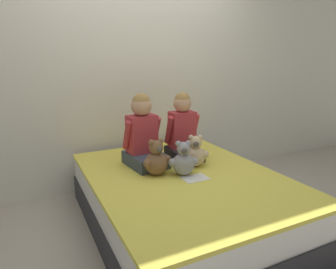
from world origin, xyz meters
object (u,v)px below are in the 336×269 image
at_px(bed, 183,200).
at_px(teddy_bear_held_by_right_child, 195,153).
at_px(teddy_bear_between_children, 183,161).
at_px(child_on_left, 143,135).
at_px(sign_card, 195,178).
at_px(teddy_bear_held_by_left_child, 156,160).
at_px(child_on_right, 183,130).

bearing_deg(bed, teddy_bear_held_by_right_child, 34.52).
height_order(teddy_bear_held_by_right_child, teddy_bear_between_children, teddy_bear_between_children).
relative_size(child_on_left, sign_card, 3.11).
bearing_deg(teddy_bear_held_by_left_child, teddy_bear_held_by_right_child, -2.33).
distance_m(child_on_left, teddy_bear_held_by_right_child, 0.50).
relative_size(child_on_right, teddy_bear_between_children, 2.17).
xyz_separation_m(child_on_left, sign_card, (0.25, -0.50, -0.28)).
distance_m(bed, teddy_bear_held_by_right_child, 0.43).
height_order(child_on_left, teddy_bear_held_by_left_child, child_on_left).
bearing_deg(child_on_right, child_on_left, -178.34).
height_order(bed, sign_card, sign_card).
xyz_separation_m(teddy_bear_held_by_right_child, teddy_bear_between_children, (-0.20, -0.13, 0.00)).
height_order(child_on_right, sign_card, child_on_right).
xyz_separation_m(teddy_bear_held_by_left_child, teddy_bear_between_children, (0.20, -0.10, -0.01)).
bearing_deg(child_on_right, teddy_bear_held_by_right_child, -88.19).
xyz_separation_m(child_on_right, teddy_bear_between_children, (-0.20, -0.37, -0.16)).
relative_size(child_on_left, teddy_bear_held_by_left_child, 2.12).
relative_size(teddy_bear_held_by_right_child, teddy_bear_between_children, 0.99).
bearing_deg(teddy_bear_between_children, teddy_bear_held_by_right_child, 52.03).
xyz_separation_m(teddy_bear_between_children, sign_card, (0.05, -0.12, -0.12)).
bearing_deg(child_on_left, bed, -68.37).
height_order(child_on_left, child_on_right, child_on_left).
height_order(teddy_bear_held_by_left_child, teddy_bear_held_by_right_child, teddy_bear_held_by_left_child).
distance_m(bed, child_on_right, 0.67).
distance_m(teddy_bear_held_by_right_child, sign_card, 0.32).
bearing_deg(teddy_bear_held_by_left_child, teddy_bear_between_children, -33.94).
xyz_separation_m(bed, teddy_bear_between_children, (-0.00, 0.00, 0.36)).
bearing_deg(sign_card, teddy_bear_between_children, 112.54).
xyz_separation_m(child_on_left, teddy_bear_held_by_left_child, (0.00, -0.28, -0.15)).
xyz_separation_m(child_on_right, teddy_bear_held_by_right_child, (-0.00, -0.24, -0.16)).
bearing_deg(bed, child_on_left, 118.50).
bearing_deg(child_on_left, teddy_bear_held_by_right_child, -38.33).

